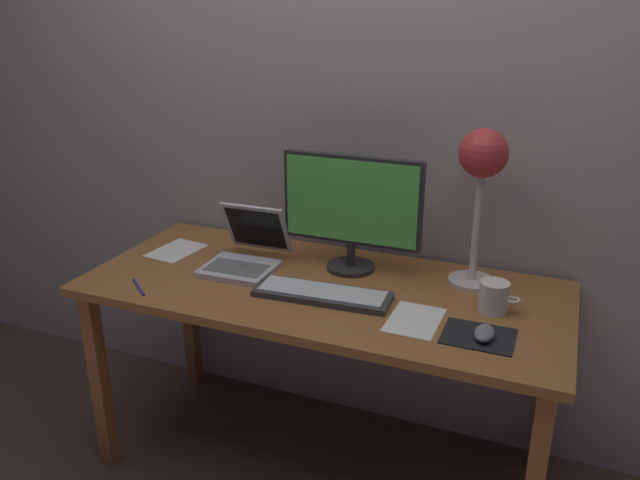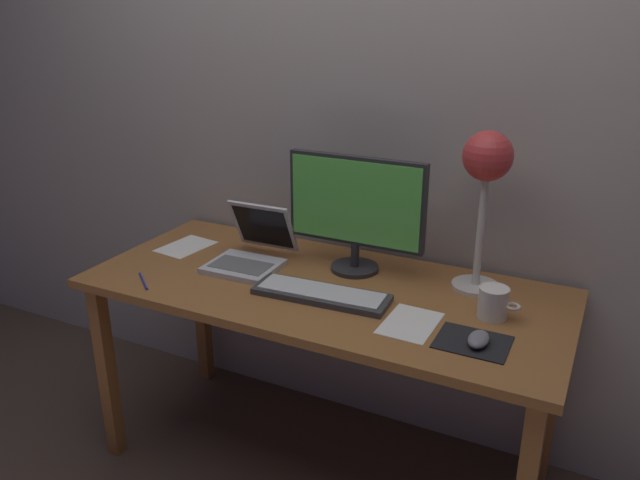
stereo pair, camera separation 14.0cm
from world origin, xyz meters
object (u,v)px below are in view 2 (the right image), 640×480
monitor (356,207)px  pen (143,281)px  laptop (253,247)px  coffee_mug (494,303)px  mouse (479,339)px  desk_lamp (486,171)px  keyboard_main (321,294)px

monitor → pen: size_ratio=3.50×
monitor → laptop: (-0.36, -0.10, -0.17)m
monitor → coffee_mug: monitor is taller
pen → coffee_mug: bearing=13.7°
laptop → coffee_mug: laptop is taller
monitor → pen: 0.76m
mouse → pen: 1.11m
desk_lamp → pen: desk_lamp is taller
keyboard_main → coffee_mug: (0.52, 0.11, 0.04)m
laptop → pen: laptop is taller
laptop → mouse: 0.90m
laptop → monitor: bearing=15.5°
monitor → laptop: 0.41m
monitor → coffee_mug: 0.56m
desk_lamp → pen: (-1.01, -0.45, -0.39)m
coffee_mug → monitor: bearing=164.5°
monitor → laptop: monitor is taller
monitor → desk_lamp: desk_lamp is taller
mouse → coffee_mug: bearing=90.2°
keyboard_main → pen: (-0.59, -0.16, -0.01)m
coffee_mug → keyboard_main: bearing=-168.4°
monitor → keyboard_main: monitor is taller
coffee_mug → pen: (-1.11, -0.27, -0.04)m
keyboard_main → laptop: 0.38m
monitor → desk_lamp: (0.42, 0.04, 0.16)m
keyboard_main → desk_lamp: (0.42, 0.29, 0.38)m
laptop → pen: 0.40m
keyboard_main → monitor: bearing=88.1°
pen → monitor: bearing=34.6°
laptop → desk_lamp: 0.85m
desk_lamp → monitor: bearing=-174.5°
coffee_mug → pen: bearing=-166.3°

